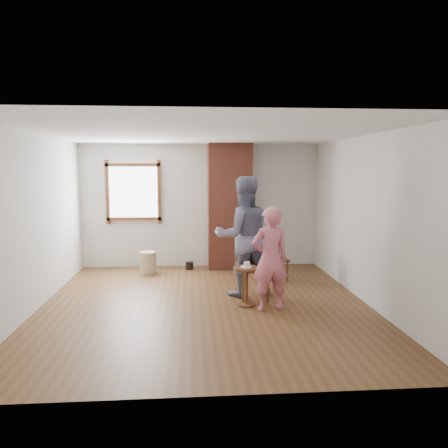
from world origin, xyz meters
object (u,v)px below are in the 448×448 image
(dining_chair_left, at_px, (252,263))
(dining_chair_right, at_px, (274,257))
(person_pink, at_px, (270,259))
(man, at_px, (243,236))
(stoneware_crock, at_px, (148,262))
(side_table, at_px, (246,280))

(dining_chair_left, height_order, dining_chair_right, dining_chair_left)
(dining_chair_right, relative_size, person_pink, 0.53)
(man, bearing_deg, person_pink, 102.67)
(dining_chair_left, height_order, person_pink, person_pink)
(dining_chair_right, relative_size, man, 0.41)
(dining_chair_left, relative_size, man, 0.52)
(stoneware_crock, xyz_separation_m, side_table, (1.70, -2.24, 0.19))
(stoneware_crock, distance_m, man, 2.51)
(side_table, xyz_separation_m, man, (0.03, 0.59, 0.58))
(stoneware_crock, bearing_deg, dining_chair_right, -18.28)
(dining_chair_left, xyz_separation_m, dining_chair_right, (0.57, 1.05, -0.12))
(stoneware_crock, bearing_deg, person_pink, -50.63)
(stoneware_crock, bearing_deg, side_table, -52.89)
(stoneware_crock, distance_m, side_table, 2.82)
(man, bearing_deg, dining_chair_left, 112.20)
(dining_chair_right, xyz_separation_m, person_pink, (-0.38, -1.67, 0.32))
(dining_chair_left, distance_m, dining_chair_right, 1.20)
(man, bearing_deg, stoneware_crock, -51.28)
(side_table, height_order, man, man)
(stoneware_crock, relative_size, person_pink, 0.28)
(dining_chair_left, distance_m, man, 0.47)
(stoneware_crock, bearing_deg, man, -43.81)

